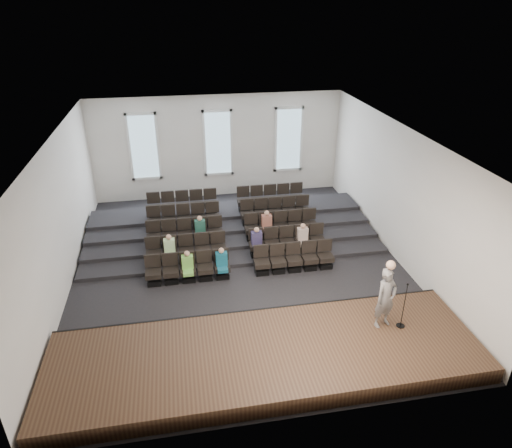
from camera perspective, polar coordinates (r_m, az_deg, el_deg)
The scene contains 14 objects.
ground at distance 17.17m, azimuth -2.04°, elevation -5.32°, with size 14.00×14.00×0.00m, color black.
ceiling at distance 15.11m, azimuth -2.35°, elevation 10.98°, with size 12.00×14.00×0.02m, color white.
wall_back at distance 22.52m, azimuth -4.77°, elevation 9.60°, with size 12.00×0.04×5.00m, color white.
wall_front at distance 10.12m, azimuth 3.68°, elevation -14.18°, with size 12.00×0.04×5.00m, color white.
wall_left at distance 16.37m, azimuth -23.52°, elevation 0.56°, with size 0.04×14.00×5.00m, color white.
wall_right at distance 17.76m, azimuth 17.46°, elevation 3.61°, with size 0.04×14.00×5.00m, color white.
stage at distance 13.01m, azimuth 1.34°, elevation -16.22°, with size 11.80×3.60×0.50m, color #442E1D.
stage_lip at distance 14.33m, azimuth -0.08°, elevation -11.46°, with size 11.80×0.06×0.52m, color black.
risers at distance 19.82m, azimuth -3.38°, elevation -0.03°, with size 11.80×4.80×0.60m.
seating_rows at distance 18.15m, azimuth -2.78°, elevation -0.95°, with size 6.80×4.70×1.67m.
windows at distance 22.39m, azimuth -4.77°, elevation 10.04°, with size 8.44×0.10×3.24m.
audience at distance 17.10m, azimuth -3.21°, elevation -2.26°, with size 5.45×2.64×1.10m.
speaker at distance 13.58m, azimuth 15.91°, elevation -8.90°, with size 0.68×0.45×1.87m, color slate.
mic_stand at distance 13.96m, azimuth 17.85°, elevation -10.63°, with size 0.25×0.25×1.49m.
Camera 1 is at (-1.96, -14.41, 9.13)m, focal length 32.00 mm.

